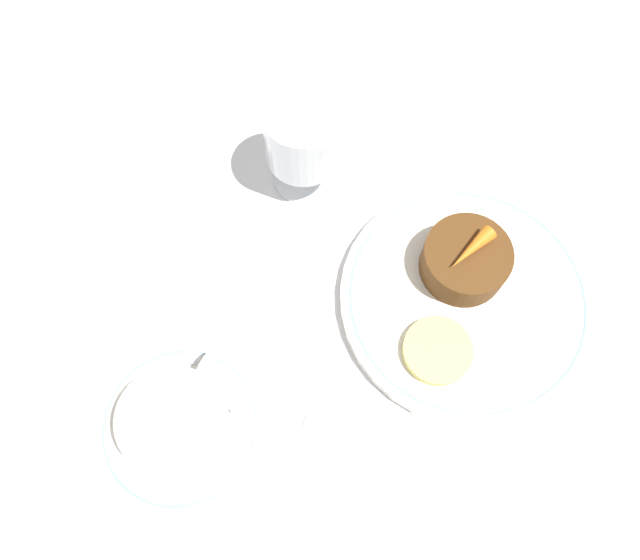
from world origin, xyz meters
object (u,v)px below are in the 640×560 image
Objects in this scene: coffee_cup at (176,422)px; dessert_cake at (461,259)px; dinner_plate at (466,299)px; fork at (374,455)px; wine_glass at (303,139)px.

dessert_cake is (0.25, -0.16, -0.01)m from coffee_cup.
dinner_plate reaches higher than fork.
coffee_cup is (-0.22, 0.18, 0.03)m from dinner_plate.
coffee_cup is at bearing 141.54° from dinner_plate.
wine_glass is at bearing 74.79° from dinner_plate.
dessert_cake is (-0.03, -0.18, -0.03)m from wine_glass.
wine_glass is 0.60× the size of fork.
fork is (-0.17, 0.02, -0.01)m from dinner_plate.
coffee_cup is at bearing 147.73° from dessert_cake.
wine_glass reaches higher than dinner_plate.
fork is (-0.22, -0.18, -0.06)m from wine_glass.
dinner_plate is 2.94× the size of dessert_cake.
dinner_plate is 0.04m from dessert_cake.
fork is at bearing 174.01° from dinner_plate.
dinner_plate is 0.21m from wine_glass.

